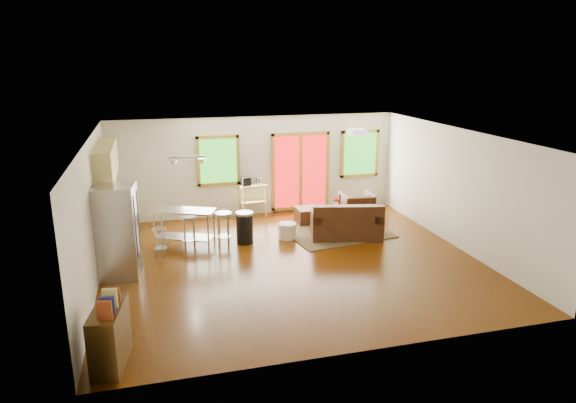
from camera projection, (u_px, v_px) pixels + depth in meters
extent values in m
cube|color=#351701|center=(292.00, 262.00, 10.56)|extent=(7.50, 7.00, 0.02)
cube|color=silver|center=(292.00, 135.00, 9.85)|extent=(7.50, 7.00, 0.02)
cube|color=beige|center=(256.00, 166.00, 13.47)|extent=(7.50, 0.02, 2.60)
cube|color=beige|center=(92.00, 215.00, 9.26)|extent=(0.02, 7.00, 2.60)
cube|color=beige|center=(458.00, 189.00, 11.15)|extent=(0.02, 7.00, 2.60)
cube|color=beige|center=(361.00, 268.00, 6.94)|extent=(7.50, 0.02, 2.60)
cube|color=#1A5615|center=(218.00, 161.00, 13.12)|extent=(0.94, 0.02, 1.14)
cube|color=olive|center=(217.00, 137.00, 12.95)|extent=(1.10, 0.05, 0.08)
cube|color=olive|center=(219.00, 184.00, 13.28)|extent=(1.10, 0.05, 0.08)
cube|color=olive|center=(198.00, 162.00, 12.99)|extent=(0.08, 0.05, 1.30)
cube|color=olive|center=(238.00, 160.00, 13.25)|extent=(0.08, 0.05, 1.30)
cube|color=#B21212|center=(301.00, 171.00, 13.78)|extent=(1.44, 0.02, 1.94)
cube|color=olive|center=(301.00, 134.00, 13.50)|extent=(1.60, 0.05, 0.08)
cube|color=olive|center=(300.00, 207.00, 14.05)|extent=(1.60, 0.05, 0.08)
cube|color=olive|center=(273.00, 173.00, 13.59)|extent=(0.08, 0.05, 2.10)
cube|color=olive|center=(327.00, 170.00, 13.97)|extent=(0.08, 0.05, 2.10)
cube|color=olive|center=(301.00, 171.00, 13.78)|extent=(0.08, 0.05, 1.94)
cube|color=#1A5615|center=(360.00, 154.00, 14.09)|extent=(0.94, 0.02, 1.14)
cube|color=olive|center=(361.00, 132.00, 13.93)|extent=(1.10, 0.05, 0.08)
cube|color=olive|center=(359.00, 175.00, 14.26)|extent=(1.10, 0.05, 0.08)
cube|color=olive|center=(343.00, 155.00, 13.97)|extent=(0.08, 0.05, 1.30)
cube|color=olive|center=(377.00, 153.00, 14.22)|extent=(0.08, 0.05, 1.30)
cube|color=#3C5132|center=(337.00, 232.00, 12.29)|extent=(2.58, 2.13, 0.02)
cube|color=black|center=(346.00, 228.00, 11.95)|extent=(1.78, 1.26, 0.45)
cube|color=black|center=(349.00, 214.00, 11.50)|extent=(1.61, 0.58, 0.41)
cube|color=black|center=(316.00, 215.00, 11.85)|extent=(0.42, 0.94, 0.17)
cube|color=black|center=(376.00, 215.00, 11.88)|extent=(0.42, 0.94, 0.17)
cube|color=black|center=(331.00, 215.00, 11.92)|extent=(0.78, 0.73, 0.13)
cube|color=black|center=(361.00, 215.00, 11.93)|extent=(0.78, 0.73, 0.13)
cube|color=#35210A|center=(344.00, 212.00, 12.64)|extent=(1.12, 0.91, 0.04)
cube|color=#35210A|center=(327.00, 222.00, 12.53)|extent=(0.08, 0.08, 0.35)
cube|color=#35210A|center=(361.00, 223.00, 12.44)|extent=(0.08, 0.08, 0.35)
cube|color=#35210A|center=(328.00, 217.00, 12.94)|extent=(0.08, 0.08, 0.35)
cube|color=#35210A|center=(360.00, 218.00, 12.85)|extent=(0.08, 0.08, 0.35)
imported|color=black|center=(357.00, 205.00, 13.19)|extent=(0.82, 0.78, 0.79)
cube|color=black|center=(308.00, 215.00, 12.98)|extent=(0.58, 0.58, 0.39)
cylinder|color=silver|center=(287.00, 231.00, 11.86)|extent=(0.46, 0.46, 0.36)
imported|color=silver|center=(336.00, 207.00, 12.65)|extent=(0.25, 0.25, 0.20)
sphere|color=red|center=(338.00, 200.00, 12.63)|extent=(0.09, 0.09, 0.08)
sphere|color=red|center=(335.00, 200.00, 12.58)|extent=(0.09, 0.09, 0.08)
sphere|color=red|center=(336.00, 198.00, 12.64)|extent=(0.09, 0.09, 0.08)
imported|color=maroon|center=(351.00, 205.00, 12.63)|extent=(0.21, 0.09, 0.28)
cube|color=tan|center=(118.00, 229.00, 11.15)|extent=(0.60, 2.20, 0.90)
cube|color=black|center=(116.00, 208.00, 11.03)|extent=(0.64, 2.24, 0.04)
cube|color=tan|center=(106.00, 162.00, 10.72)|extent=(0.36, 2.20, 0.70)
cylinder|color=#B7BABC|center=(115.00, 210.00, 10.53)|extent=(0.12, 0.12, 0.18)
cube|color=black|center=(117.00, 198.00, 11.37)|extent=(0.22, 0.18, 0.20)
cube|color=#B7BABC|center=(118.00, 232.00, 9.62)|extent=(0.79, 0.77, 1.78)
cube|color=gray|center=(137.00, 231.00, 9.67)|extent=(0.10, 0.65, 1.74)
cylinder|color=gray|center=(136.00, 227.00, 9.42)|extent=(0.03, 0.03, 1.19)
cylinder|color=gray|center=(139.00, 220.00, 9.84)|extent=(0.03, 0.03, 1.19)
cube|color=#B7BABC|center=(183.00, 210.00, 11.17)|extent=(1.45, 1.05, 0.04)
cube|color=gray|center=(185.00, 237.00, 11.33)|extent=(1.34, 0.95, 0.03)
cylinder|color=gray|center=(155.00, 231.00, 11.18)|extent=(0.05, 0.05, 0.82)
cylinder|color=gray|center=(208.00, 234.00, 10.99)|extent=(0.05, 0.05, 0.82)
cylinder|color=gray|center=(162.00, 225.00, 11.58)|extent=(0.05, 0.05, 0.82)
cylinder|color=gray|center=(214.00, 227.00, 11.38)|extent=(0.05, 0.05, 0.82)
imported|color=silver|center=(217.00, 199.00, 11.44)|extent=(0.11, 0.09, 0.11)
cylinder|color=#B7BABC|center=(159.00, 229.00, 10.65)|extent=(0.37, 0.37, 0.04)
cylinder|color=gray|center=(165.00, 242.00, 10.81)|extent=(0.03, 0.03, 0.60)
cylinder|color=gray|center=(157.00, 242.00, 10.81)|extent=(0.03, 0.03, 0.60)
cylinder|color=gray|center=(155.00, 245.00, 10.65)|extent=(0.03, 0.03, 0.60)
cylinder|color=gray|center=(163.00, 245.00, 10.65)|extent=(0.03, 0.03, 0.60)
cylinder|color=gray|center=(160.00, 248.00, 10.76)|extent=(0.34, 0.34, 0.01)
cylinder|color=#B7BABC|center=(188.00, 217.00, 10.98)|extent=(0.38, 0.38, 0.04)
cylinder|color=gray|center=(193.00, 232.00, 11.20)|extent=(0.03, 0.03, 0.73)
cylinder|color=gray|center=(184.00, 233.00, 11.14)|extent=(0.03, 0.03, 0.73)
cylinder|color=gray|center=(185.00, 236.00, 10.96)|extent=(0.03, 0.03, 0.73)
cylinder|color=gray|center=(195.00, 235.00, 11.02)|extent=(0.03, 0.03, 0.73)
cylinder|color=gray|center=(190.00, 240.00, 11.12)|extent=(0.35, 0.35, 0.02)
cylinder|color=#B7BABC|center=(223.00, 214.00, 11.17)|extent=(0.45, 0.45, 0.04)
cylinder|color=gray|center=(229.00, 229.00, 11.38)|extent=(0.03, 0.03, 0.75)
cylinder|color=gray|center=(220.00, 229.00, 11.37)|extent=(0.03, 0.03, 0.75)
cylinder|color=gray|center=(219.00, 232.00, 11.18)|extent=(0.03, 0.03, 0.75)
cylinder|color=gray|center=(228.00, 232.00, 11.18)|extent=(0.03, 0.03, 0.75)
cylinder|color=gray|center=(224.00, 236.00, 11.31)|extent=(0.41, 0.41, 0.02)
cylinder|color=black|center=(245.00, 229.00, 11.54)|extent=(0.50, 0.50, 0.67)
cylinder|color=#B7BABC|center=(244.00, 213.00, 11.44)|extent=(0.51, 0.51, 0.06)
cube|color=tan|center=(253.00, 185.00, 13.41)|extent=(0.75, 0.53, 0.04)
cube|color=tan|center=(253.00, 201.00, 13.53)|extent=(0.70, 0.49, 0.03)
cube|color=tan|center=(244.00, 203.00, 13.25)|extent=(0.04, 0.04, 0.84)
cube|color=tan|center=(266.00, 201.00, 13.47)|extent=(0.04, 0.04, 0.84)
cube|color=tan|center=(240.00, 200.00, 13.57)|extent=(0.04, 0.04, 0.84)
cube|color=tan|center=(261.00, 198.00, 13.79)|extent=(0.04, 0.04, 0.84)
cube|color=black|center=(246.00, 181.00, 13.31)|extent=(0.24, 0.22, 0.22)
cylinder|color=#B7BABC|center=(259.00, 181.00, 13.44)|extent=(0.18, 0.18, 0.18)
cube|color=#35210A|center=(110.00, 336.00, 6.91)|extent=(0.51, 0.99, 0.84)
cube|color=maroon|center=(104.00, 310.00, 6.47)|extent=(0.20, 0.08, 0.25)
cube|color=navy|center=(107.00, 305.00, 6.62)|extent=(0.20, 0.08, 0.23)
cube|color=tan|center=(110.00, 298.00, 6.77)|extent=(0.20, 0.08, 0.27)
cube|color=maroon|center=(113.00, 295.00, 6.93)|extent=(0.20, 0.08, 0.21)
cube|color=white|center=(357.00, 132.00, 10.83)|extent=(0.35, 0.35, 0.12)
cylinder|color=gray|center=(187.00, 143.00, 10.86)|extent=(0.02, 0.02, 0.60)
cube|color=gray|center=(188.00, 157.00, 10.94)|extent=(0.80, 0.04, 0.03)
cone|color=#B7BABC|center=(173.00, 163.00, 10.89)|extent=(0.18, 0.18, 0.14)
cone|color=#B7BABC|center=(202.00, 162.00, 11.04)|extent=(0.18, 0.18, 0.14)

